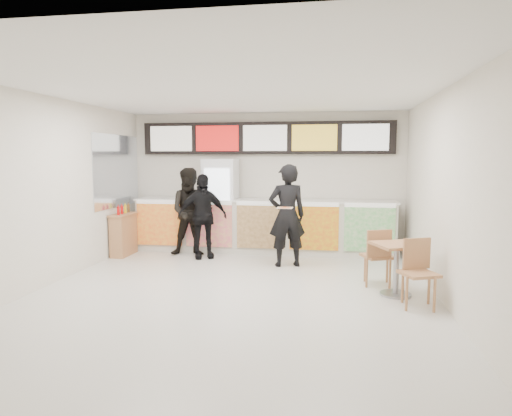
% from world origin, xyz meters
% --- Properties ---
extents(floor, '(7.00, 7.00, 0.00)m').
position_xyz_m(floor, '(0.00, 0.00, 0.00)').
color(floor, beige).
rests_on(floor, ground).
extents(ceiling, '(7.00, 7.00, 0.00)m').
position_xyz_m(ceiling, '(0.00, 0.00, 3.00)').
color(ceiling, white).
rests_on(ceiling, wall_back).
extents(wall_back, '(6.00, 0.00, 6.00)m').
position_xyz_m(wall_back, '(0.00, 3.50, 1.50)').
color(wall_back, silver).
rests_on(wall_back, floor).
extents(wall_left, '(0.00, 7.00, 7.00)m').
position_xyz_m(wall_left, '(-3.00, 0.00, 1.50)').
color(wall_left, silver).
rests_on(wall_left, floor).
extents(wall_right, '(0.00, 7.00, 7.00)m').
position_xyz_m(wall_right, '(3.00, 0.00, 1.50)').
color(wall_right, silver).
rests_on(wall_right, floor).
extents(service_counter, '(5.56, 0.77, 1.14)m').
position_xyz_m(service_counter, '(0.00, 3.09, 0.57)').
color(service_counter, silver).
rests_on(service_counter, floor).
extents(menu_board, '(5.50, 0.14, 0.70)m').
position_xyz_m(menu_board, '(0.00, 3.41, 2.45)').
color(menu_board, black).
rests_on(menu_board, wall_back).
extents(drinks_fridge, '(0.70, 0.67, 2.00)m').
position_xyz_m(drinks_fridge, '(-0.93, 3.11, 1.00)').
color(drinks_fridge, white).
rests_on(drinks_fridge, floor).
extents(mirror_panel, '(0.01, 2.00, 1.50)m').
position_xyz_m(mirror_panel, '(-2.99, 2.45, 1.75)').
color(mirror_panel, '#B2B7BF').
rests_on(mirror_panel, wall_left).
extents(customer_main, '(0.81, 0.65, 1.91)m').
position_xyz_m(customer_main, '(0.63, 1.90, 0.96)').
color(customer_main, black).
rests_on(customer_main, floor).
extents(customer_left, '(1.03, 0.89, 1.82)m').
position_xyz_m(customer_left, '(-1.43, 2.55, 0.91)').
color(customer_left, black).
rests_on(customer_left, floor).
extents(customer_mid, '(1.08, 0.82, 1.71)m').
position_xyz_m(customer_mid, '(-1.13, 2.32, 0.85)').
color(customer_mid, black).
rests_on(customer_mid, floor).
extents(pizza_slice, '(0.36, 0.36, 0.02)m').
position_xyz_m(pizza_slice, '(0.63, 1.45, 1.16)').
color(pizza_slice, beige).
rests_on(pizza_slice, customer_main).
extents(cafe_table, '(1.01, 1.62, 0.92)m').
position_xyz_m(cafe_table, '(2.40, 0.32, 0.54)').
color(cafe_table, tan).
rests_on(cafe_table, floor).
extents(condiment_ledge, '(0.32, 0.78, 1.04)m').
position_xyz_m(condiment_ledge, '(-2.82, 2.31, 0.45)').
color(condiment_ledge, tan).
rests_on(condiment_ledge, floor).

